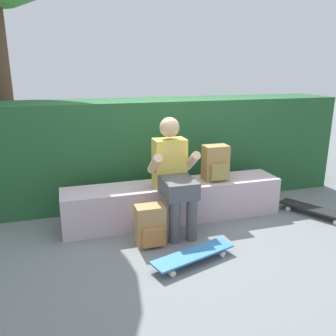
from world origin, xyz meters
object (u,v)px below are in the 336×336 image
at_px(backpack_on_bench, 216,163).
at_px(backpack_on_ground, 150,226).
at_px(skateboard_near_person, 193,255).
at_px(skateboard_beside_bench, 314,210).
at_px(bench_main, 174,201).
at_px(person_skater, 174,172).

distance_m(backpack_on_bench, backpack_on_ground, 1.11).
bearing_deg(backpack_on_ground, skateboard_near_person, -57.05).
relative_size(skateboard_beside_bench, backpack_on_bench, 1.99).
height_order(bench_main, backpack_on_bench, backpack_on_bench).
bearing_deg(person_skater, bench_main, 69.96).
bearing_deg(person_skater, skateboard_near_person, -93.48).
xyz_separation_m(person_skater, backpack_on_bench, (0.57, 0.20, -0.01)).
bearing_deg(bench_main, backpack_on_ground, -129.05).
distance_m(bench_main, skateboard_near_person, 0.95).
distance_m(bench_main, skateboard_beside_bench, 1.65).
height_order(skateboard_near_person, backpack_on_ground, backpack_on_ground).
xyz_separation_m(bench_main, backpack_on_ground, (-0.40, -0.50, -0.02)).
distance_m(skateboard_beside_bench, backpack_on_ground, 2.01).
height_order(backpack_on_bench, backpack_on_ground, backpack_on_bench).
distance_m(bench_main, backpack_on_bench, 0.64).
relative_size(bench_main, backpack_on_ground, 6.16).
height_order(bench_main, skateboard_near_person, bench_main).
xyz_separation_m(bench_main, skateboard_beside_bench, (1.60, -0.39, -0.14)).
bearing_deg(person_skater, backpack_on_bench, 19.44).
bearing_deg(backpack_on_bench, backpack_on_ground, -151.42).
bearing_deg(bench_main, person_skater, -110.04).
height_order(person_skater, backpack_on_bench, person_skater).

